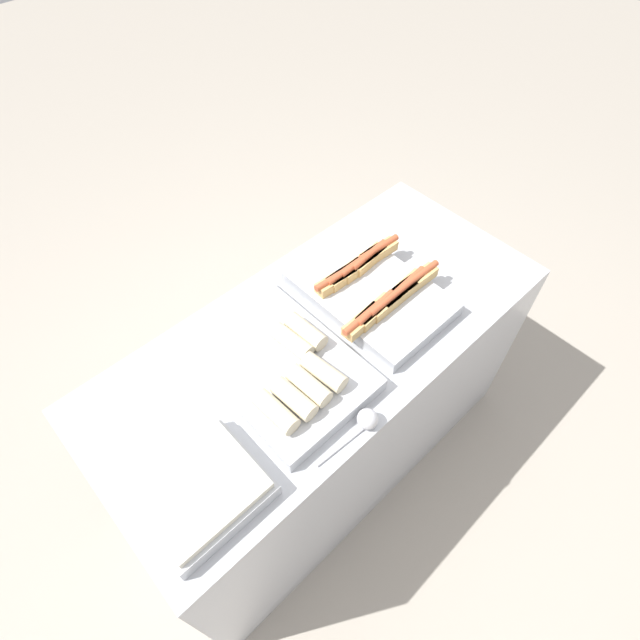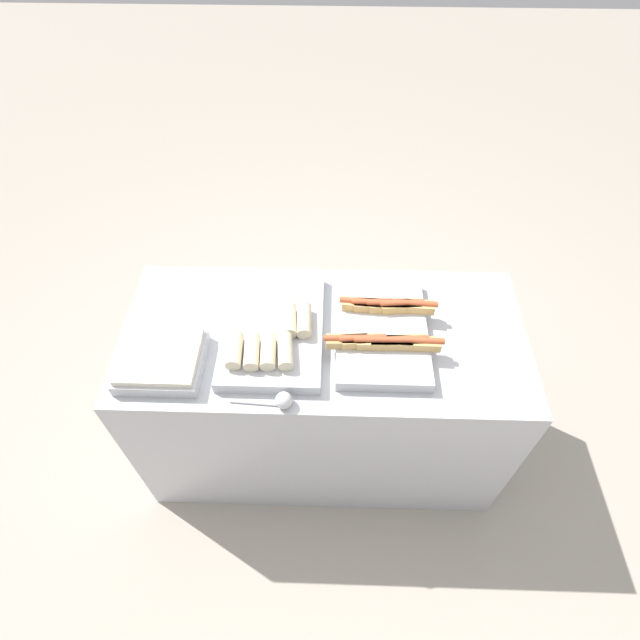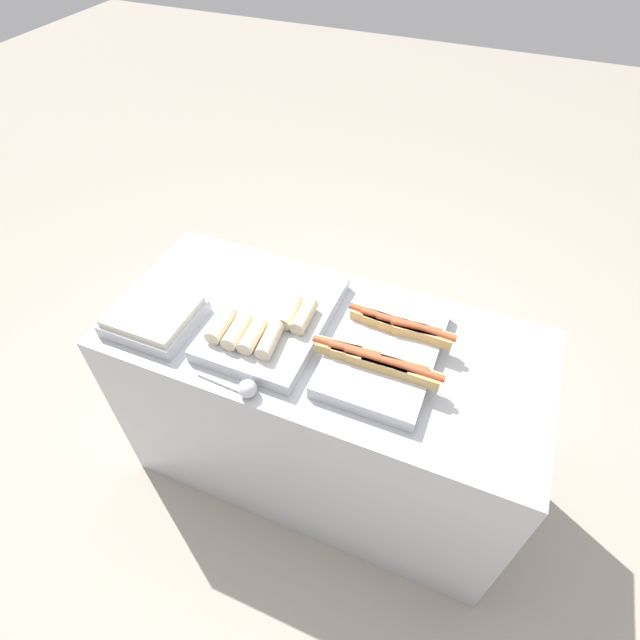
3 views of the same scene
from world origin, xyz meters
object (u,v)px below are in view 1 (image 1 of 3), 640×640
(tray_side_front, at_px, (201,490))
(serving_spoon_near, at_px, (365,421))
(tray_hotdogs, at_px, (372,290))
(tray_wraps, at_px, (281,365))

(tray_side_front, bearing_deg, serving_spoon_near, -18.43)
(tray_hotdogs, bearing_deg, tray_wraps, -177.82)
(tray_wraps, distance_m, serving_spoon_near, 0.29)
(tray_hotdogs, height_order, tray_side_front, tray_hotdogs)
(tray_hotdogs, distance_m, serving_spoon_near, 0.46)
(tray_hotdogs, bearing_deg, serving_spoon_near, -138.85)
(tray_hotdogs, xyz_separation_m, tray_wraps, (-0.40, -0.02, -0.00))
(tray_hotdogs, bearing_deg, tray_side_front, -168.42)
(tray_wraps, distance_m, tray_side_front, 0.41)
(tray_hotdogs, xyz_separation_m, tray_side_front, (-0.78, -0.16, -0.00))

